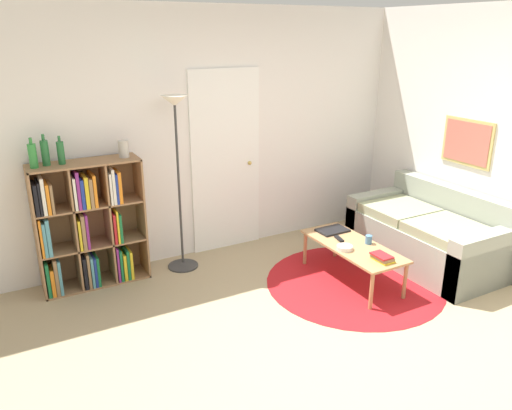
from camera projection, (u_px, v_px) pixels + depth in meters
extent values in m
plane|color=tan|center=(350.00, 359.00, 3.76)|extent=(14.00, 14.00, 0.00)
cube|color=silver|center=(216.00, 134.00, 5.31)|extent=(7.40, 0.05, 2.60)
cube|color=white|center=(226.00, 162.00, 5.42)|extent=(0.81, 0.02, 1.98)
sphere|color=tan|center=(250.00, 163.00, 5.54)|extent=(0.04, 0.04, 0.04)
cube|color=silver|center=(452.00, 134.00, 5.32)|extent=(0.05, 5.35, 2.60)
cube|color=tan|center=(467.00, 142.00, 5.13)|extent=(0.02, 0.60, 0.48)
cube|color=#C66656|center=(467.00, 142.00, 5.12)|extent=(0.01, 0.54, 0.42)
cylinder|color=#B2191E|center=(354.00, 282.00, 4.90)|extent=(1.72, 1.72, 0.01)
cube|color=#936B47|center=(36.00, 234.00, 4.50)|extent=(0.02, 0.34, 1.22)
cube|color=#936B47|center=(141.00, 216.00, 4.94)|extent=(0.02, 0.34, 1.22)
cube|color=#936B47|center=(84.00, 163.00, 4.52)|extent=(0.99, 0.34, 0.02)
cube|color=#936B47|center=(98.00, 281.00, 4.92)|extent=(0.99, 0.34, 0.02)
cube|color=#936B47|center=(87.00, 219.00, 4.85)|extent=(0.99, 0.02, 1.22)
cube|color=#936B47|center=(73.00, 227.00, 4.65)|extent=(0.02, 0.32, 1.18)
cube|color=#936B47|center=(108.00, 221.00, 4.79)|extent=(0.02, 0.32, 1.18)
cube|color=#936B47|center=(93.00, 243.00, 4.78)|extent=(0.95, 0.32, 0.02)
cube|color=#936B47|center=(89.00, 205.00, 4.65)|extent=(0.95, 0.32, 0.02)
cube|color=#196B38|center=(47.00, 277.00, 4.62)|extent=(0.03, 0.25, 0.33)
cube|color=orange|center=(52.00, 280.00, 4.62)|extent=(0.03, 0.19, 0.27)
cube|color=olive|center=(55.00, 275.00, 4.64)|extent=(0.03, 0.22, 0.36)
cube|color=teal|center=(59.00, 275.00, 4.66)|extent=(0.03, 0.23, 0.34)
cube|color=black|center=(83.00, 270.00, 4.77)|extent=(0.03, 0.25, 0.32)
cube|color=olive|center=(87.00, 269.00, 4.76)|extent=(0.03, 0.21, 0.34)
cube|color=teal|center=(91.00, 270.00, 4.78)|extent=(0.02, 0.20, 0.31)
cube|color=navy|center=(94.00, 269.00, 4.81)|extent=(0.02, 0.22, 0.30)
cube|color=#196B38|center=(96.00, 268.00, 4.83)|extent=(0.02, 0.25, 0.30)
cube|color=#7F287A|center=(116.00, 261.00, 4.91)|extent=(0.02, 0.26, 0.35)
cube|color=#196B38|center=(120.00, 263.00, 4.90)|extent=(0.02, 0.19, 0.32)
cube|color=gold|center=(123.00, 265.00, 4.92)|extent=(0.03, 0.19, 0.27)
cube|color=#196B38|center=(126.00, 262.00, 4.95)|extent=(0.03, 0.23, 0.30)
cube|color=gold|center=(129.00, 262.00, 4.98)|extent=(0.03, 0.26, 0.29)
cube|color=orange|center=(40.00, 237.00, 4.46)|extent=(0.02, 0.20, 0.36)
cube|color=teal|center=(44.00, 238.00, 4.48)|extent=(0.03, 0.19, 0.32)
cube|color=teal|center=(48.00, 236.00, 4.49)|extent=(0.03, 0.20, 0.35)
cube|color=gold|center=(78.00, 233.00, 4.63)|extent=(0.02, 0.23, 0.29)
cube|color=olive|center=(82.00, 230.00, 4.65)|extent=(0.03, 0.25, 0.33)
cube|color=#7F287A|center=(85.00, 229.00, 4.67)|extent=(0.02, 0.27, 0.33)
cube|color=#B21E23|center=(112.00, 226.00, 4.78)|extent=(0.02, 0.25, 0.30)
cube|color=gold|center=(115.00, 224.00, 4.79)|extent=(0.02, 0.24, 0.33)
cube|color=#196B38|center=(118.00, 226.00, 4.80)|extent=(0.02, 0.22, 0.28)
cube|color=black|center=(35.00, 198.00, 4.35)|extent=(0.03, 0.22, 0.28)
cube|color=black|center=(39.00, 197.00, 4.38)|extent=(0.02, 0.24, 0.30)
cube|color=silver|center=(42.00, 194.00, 4.38)|extent=(0.03, 0.24, 0.33)
cube|color=orange|center=(47.00, 197.00, 4.40)|extent=(0.03, 0.23, 0.27)
cube|color=olive|center=(51.00, 197.00, 4.43)|extent=(0.02, 0.25, 0.26)
cube|color=silver|center=(73.00, 192.00, 4.51)|extent=(0.02, 0.25, 0.30)
cube|color=#7F287A|center=(76.00, 189.00, 4.52)|extent=(0.03, 0.25, 0.35)
cube|color=navy|center=(81.00, 192.00, 4.53)|extent=(0.03, 0.22, 0.27)
cube|color=gold|center=(85.00, 191.00, 4.55)|extent=(0.03, 0.23, 0.29)
cube|color=olive|center=(89.00, 191.00, 4.57)|extent=(0.03, 0.23, 0.27)
cube|color=orange|center=(93.00, 189.00, 4.59)|extent=(0.03, 0.26, 0.30)
cube|color=silver|center=(108.00, 187.00, 4.65)|extent=(0.02, 0.24, 0.30)
cube|color=silver|center=(111.00, 184.00, 4.67)|extent=(0.03, 0.27, 0.33)
cube|color=navy|center=(115.00, 187.00, 4.66)|extent=(0.02, 0.20, 0.29)
cube|color=orange|center=(118.00, 186.00, 4.67)|extent=(0.03, 0.21, 0.30)
cylinder|color=#333333|center=(183.00, 266.00, 5.24)|extent=(0.31, 0.31, 0.01)
cylinder|color=#333333|center=(179.00, 186.00, 4.95)|extent=(0.02, 0.02, 1.67)
cone|color=white|center=(174.00, 101.00, 4.67)|extent=(0.25, 0.25, 0.10)
cube|color=gray|center=(425.00, 242.00, 5.28)|extent=(0.86, 1.59, 0.45)
cube|color=gray|center=(450.00, 222.00, 5.38)|extent=(0.16, 1.59, 0.78)
cube|color=gray|center=(484.00, 262.00, 4.66)|extent=(0.86, 0.16, 0.59)
cube|color=gray|center=(379.00, 215.00, 5.85)|extent=(0.86, 0.16, 0.59)
cube|color=#979E77|center=(446.00, 230.00, 4.88)|extent=(0.66, 0.62, 0.10)
cube|color=#979E77|center=(400.00, 210.00, 5.41)|extent=(0.66, 0.62, 0.10)
cube|color=#AD7F51|center=(353.00, 246.00, 4.83)|extent=(0.48, 1.12, 0.02)
cylinder|color=#AD7F51|center=(371.00, 291.00, 4.38)|extent=(0.04, 0.04, 0.36)
cylinder|color=#AD7F51|center=(305.00, 248.00, 5.24)|extent=(0.04, 0.04, 0.36)
cylinder|color=#AD7F51|center=(405.00, 281.00, 4.56)|extent=(0.04, 0.04, 0.36)
cylinder|color=#AD7F51|center=(335.00, 241.00, 5.42)|extent=(0.04, 0.04, 0.36)
cube|color=black|center=(332.00, 230.00, 5.15)|extent=(0.32, 0.22, 0.02)
cylinder|color=silver|center=(345.00, 248.00, 4.71)|extent=(0.15, 0.15, 0.04)
cube|color=gold|center=(383.00, 260.00, 4.49)|extent=(0.13, 0.19, 0.02)
cube|color=olive|center=(382.00, 257.00, 4.49)|extent=(0.13, 0.19, 0.03)
cube|color=#B21E23|center=(382.00, 255.00, 4.48)|extent=(0.13, 0.19, 0.02)
cylinder|color=teal|center=(369.00, 240.00, 4.84)|extent=(0.07, 0.07, 0.09)
cube|color=black|center=(339.00, 239.00, 4.94)|extent=(0.07, 0.15, 0.02)
cylinder|color=#2D8438|center=(33.00, 156.00, 4.28)|extent=(0.07, 0.07, 0.21)
cylinder|color=#2D8438|center=(30.00, 141.00, 4.24)|extent=(0.03, 0.03, 0.05)
cylinder|color=#236633|center=(45.00, 153.00, 4.36)|extent=(0.07, 0.07, 0.22)
cylinder|color=#236633|center=(43.00, 137.00, 4.32)|extent=(0.03, 0.03, 0.06)
cylinder|color=#236633|center=(61.00, 153.00, 4.41)|extent=(0.06, 0.06, 0.20)
cylinder|color=#236633|center=(59.00, 139.00, 4.37)|extent=(0.02, 0.02, 0.05)
cylinder|color=#B7B2A8|center=(124.00, 149.00, 4.66)|extent=(0.10, 0.10, 0.16)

